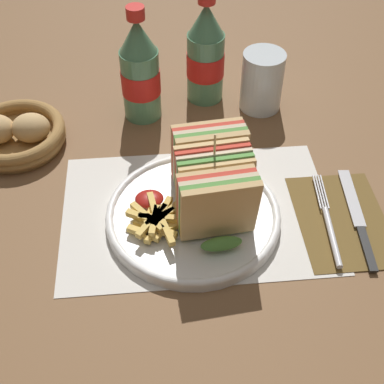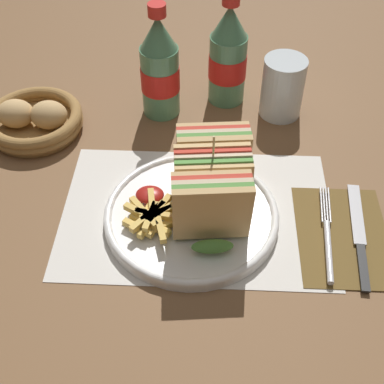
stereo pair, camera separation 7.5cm
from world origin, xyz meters
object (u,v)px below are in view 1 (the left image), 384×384
at_px(coke_bottle_far, 206,55).
at_px(plate_main, 193,216).
at_px(bread_basket, 15,134).
at_px(coke_bottle_near, 140,72).
at_px(knife, 358,218).
at_px(fork, 330,227).
at_px(glass_near, 262,81).
at_px(club_sandwich, 213,181).

bearing_deg(coke_bottle_far, plate_main, -99.29).
xyz_separation_m(plate_main, bread_basket, (-0.29, 0.20, 0.01)).
bearing_deg(coke_bottle_near, knife, -43.11).
bearing_deg(fork, knife, 22.18).
xyz_separation_m(plate_main, knife, (0.24, -0.02, -0.00)).
height_order(glass_near, bread_basket, glass_near).
height_order(plate_main, knife, plate_main).
xyz_separation_m(knife, glass_near, (-0.09, 0.30, 0.05)).
distance_m(plate_main, club_sandwich, 0.07).
height_order(coke_bottle_near, glass_near, coke_bottle_near).
distance_m(coke_bottle_near, bread_basket, 0.24).
bearing_deg(bread_basket, knife, -23.09).
xyz_separation_m(fork, knife, (0.05, 0.02, -0.00)).
height_order(club_sandwich, fork, club_sandwich).
distance_m(fork, knife, 0.05).
bearing_deg(knife, fork, -157.82).
height_order(coke_bottle_near, coke_bottle_far, same).
height_order(fork, knife, fork).
bearing_deg(coke_bottle_far, knife, -60.10).
xyz_separation_m(plate_main, coke_bottle_far, (0.05, 0.31, 0.08)).
relative_size(fork, coke_bottle_near, 0.87).
bearing_deg(glass_near, bread_basket, -170.81).
xyz_separation_m(coke_bottle_near, glass_near, (0.22, 0.00, -0.03)).
distance_m(glass_near, bread_basket, 0.44).
bearing_deg(plate_main, coke_bottle_near, 104.07).
bearing_deg(plate_main, fork, -11.04).
distance_m(fork, glass_near, 0.32).
bearing_deg(glass_near, coke_bottle_far, 158.04).
distance_m(fork, coke_bottle_far, 0.39).
relative_size(plate_main, glass_near, 2.37).
height_order(fork, glass_near, glass_near).
relative_size(fork, bread_basket, 1.08).
bearing_deg(fork, coke_bottle_far, 117.12).
distance_m(club_sandwich, fork, 0.19).
bearing_deg(coke_bottle_near, coke_bottle_far, 20.49).
xyz_separation_m(club_sandwich, coke_bottle_far, (0.02, 0.30, 0.02)).
bearing_deg(bread_basket, club_sandwich, -31.68).
distance_m(coke_bottle_near, glass_near, 0.22).
distance_m(knife, bread_basket, 0.58).
bearing_deg(bread_basket, fork, -26.53).
distance_m(plate_main, bread_basket, 0.35).
bearing_deg(knife, plate_main, 179.09).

